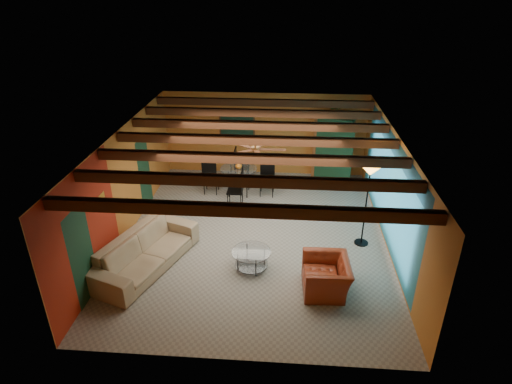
# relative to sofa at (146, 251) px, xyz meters

# --- Properties ---
(room) EXTENTS (6.52, 8.01, 2.71)m
(room) POSITION_rel_sofa_xyz_m (2.36, 1.59, 1.96)
(room) COLOR gray
(room) RESTS_ON ground
(sofa) EXTENTS (1.98, 2.98, 0.81)m
(sofa) POSITION_rel_sofa_xyz_m (0.00, 0.00, 0.00)
(sofa) COLOR #9D8565
(sofa) RESTS_ON ground
(armchair) EXTENTS (0.99, 1.12, 0.71)m
(armchair) POSITION_rel_sofa_xyz_m (4.00, -0.52, -0.05)
(armchair) COLOR maroon
(armchair) RESTS_ON ground
(coffee_table) EXTENTS (1.16, 1.16, 0.45)m
(coffee_table) POSITION_rel_sofa_xyz_m (2.38, 0.12, -0.18)
(coffee_table) COLOR white
(coffee_table) RESTS_ON ground
(dining_table) EXTENTS (2.23, 2.23, 1.15)m
(dining_table) POSITION_rel_sofa_xyz_m (1.68, 3.84, 0.17)
(dining_table) COLOR white
(dining_table) RESTS_ON ground
(armoire) EXTENTS (1.29, 0.99, 2.04)m
(armoire) POSITION_rel_sofa_xyz_m (4.56, 5.18, 0.61)
(armoire) COLOR brown
(armoire) RESTS_ON ground
(floor_lamp) EXTENTS (0.51, 0.51, 2.09)m
(floor_lamp) POSITION_rel_sofa_xyz_m (5.01, 1.33, 0.64)
(floor_lamp) COLOR black
(floor_lamp) RESTS_ON ground
(ceiling_fan) EXTENTS (1.50, 1.50, 0.44)m
(ceiling_fan) POSITION_rel_sofa_xyz_m (2.36, 1.48, 1.96)
(ceiling_fan) COLOR #472614
(ceiling_fan) RESTS_ON ceiling
(painting) EXTENTS (1.05, 0.03, 0.65)m
(painting) POSITION_rel_sofa_xyz_m (1.46, 5.44, 1.25)
(painting) COLOR black
(painting) RESTS_ON wall_back
(potted_plant) EXTENTS (0.48, 0.45, 0.43)m
(potted_plant) POSITION_rel_sofa_xyz_m (4.56, 5.18, 1.85)
(potted_plant) COLOR #26661E
(potted_plant) RESTS_ON armoire
(vase) EXTENTS (0.24, 0.24, 0.20)m
(vase) POSITION_rel_sofa_xyz_m (1.68, 3.84, 0.84)
(vase) COLOR orange
(vase) RESTS_ON dining_table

